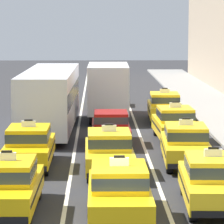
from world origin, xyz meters
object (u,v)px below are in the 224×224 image
at_px(sedan_center_third, 111,127).
at_px(taxi_left_nearest, 8,185).
at_px(taxi_center_nearest, 119,191).
at_px(taxi_right_fourth, 164,106).
at_px(taxi_center_second, 109,151).
at_px(taxi_right_nearest, 212,180).
at_px(taxi_left_second, 29,146).
at_px(taxi_right_second, 186,144).
at_px(taxi_center_fifth, 106,93).
at_px(taxi_right_third, 175,123).
at_px(bus_left_third, 50,97).
at_px(box_truck_center_fourth, 108,89).

bearing_deg(sedan_center_third, taxi_left_nearest, -106.51).
xyz_separation_m(taxi_center_nearest, taxi_right_fourth, (3.27, 19.55, 0.00)).
relative_size(taxi_center_second, taxi_right_nearest, 0.99).
height_order(taxi_left_second, taxi_center_nearest, same).
bearing_deg(taxi_right_fourth, taxi_right_second, -91.56).
xyz_separation_m(taxi_center_fifth, taxi_right_nearest, (3.01, -25.83, 0.00)).
xyz_separation_m(sedan_center_third, taxi_right_fourth, (3.27, 7.35, 0.03)).
bearing_deg(taxi_center_nearest, taxi_right_third, 76.54).
bearing_deg(taxi_right_third, taxi_center_fifth, 102.83).
distance_m(sedan_center_third, taxi_right_third, 3.27).
bearing_deg(taxi_left_second, taxi_right_third, 41.86).
height_order(taxi_left_nearest, taxi_right_nearest, same).
xyz_separation_m(taxi_center_second, taxi_center_fifth, (0.14, 20.97, 0.00)).
bearing_deg(bus_left_third, taxi_center_nearest, -79.26).
xyz_separation_m(taxi_left_nearest, taxi_center_fifth, (3.32, 26.26, 0.00)).
xyz_separation_m(taxi_center_nearest, taxi_right_nearest, (2.96, 1.27, 0.00)).
xyz_separation_m(taxi_center_nearest, sedan_center_third, (0.00, 12.21, -0.03)).
xyz_separation_m(taxi_right_nearest, taxi_right_third, (0.18, 11.85, 0.00)).
relative_size(taxi_right_nearest, taxi_right_second, 1.00).
xyz_separation_m(taxi_left_second, taxi_center_second, (3.17, -1.17, 0.00)).
height_order(box_truck_center_fourth, taxi_center_fifth, box_truck_center_fourth).
distance_m(sedan_center_third, taxi_right_nearest, 11.33).
relative_size(taxi_center_second, box_truck_center_fourth, 0.66).
relative_size(taxi_center_fifth, taxi_right_fourth, 1.00).
height_order(taxi_left_nearest, taxi_center_second, same).
relative_size(taxi_left_nearest, taxi_center_second, 1.00).
xyz_separation_m(taxi_right_second, taxi_right_third, (0.20, 5.53, 0.00)).
distance_m(bus_left_third, sedan_center_third, 5.33).
bearing_deg(box_truck_center_fourth, taxi_center_fifth, 90.62).
xyz_separation_m(bus_left_third, box_truck_center_fourth, (3.14, 4.28, -0.04)).
bearing_deg(taxi_left_second, sedan_center_third, 55.64).
distance_m(taxi_right_third, taxi_right_fourth, 6.44).
bearing_deg(bus_left_third, taxi_right_second, -55.57).
relative_size(taxi_left_nearest, taxi_right_second, 0.99).
relative_size(taxi_center_fifth, taxi_right_nearest, 1.00).
bearing_deg(taxi_left_nearest, sedan_center_third, 73.49).
bearing_deg(taxi_left_nearest, taxi_center_second, 58.99).
xyz_separation_m(taxi_left_second, bus_left_third, (0.24, 9.12, 0.94)).
bearing_deg(taxi_left_nearest, taxi_right_nearest, 3.93).
height_order(taxi_center_second, taxi_right_second, same).
bearing_deg(taxi_center_nearest, taxi_right_second, 68.80).
xyz_separation_m(taxi_center_nearest, taxi_right_second, (2.94, 7.59, 0.00)).
relative_size(sedan_center_third, taxi_center_fifth, 0.93).
distance_m(taxi_left_second, sedan_center_third, 5.95).
bearing_deg(taxi_left_nearest, bus_left_third, 89.06).
distance_m(taxi_left_second, taxi_center_second, 3.38).
height_order(box_truck_center_fourth, taxi_right_second, box_truck_center_fourth).
distance_m(taxi_left_nearest, taxi_right_third, 13.90).
distance_m(sedan_center_third, taxi_right_fourth, 8.04).
relative_size(taxi_left_second, taxi_center_nearest, 1.00).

